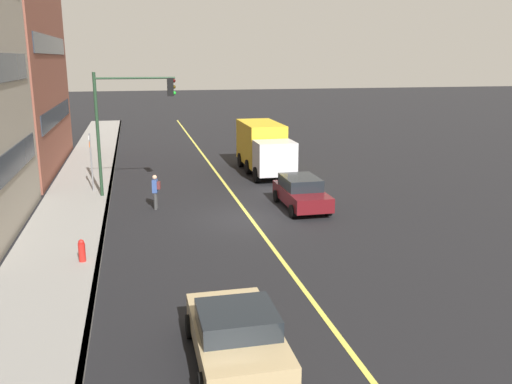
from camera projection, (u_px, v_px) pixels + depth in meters
name	position (u px, v px, depth m)	size (l,w,h in m)	color
ground	(250.00, 218.00, 24.09)	(200.00, 200.00, 0.00)	black
sidewalk_slab	(66.00, 228.00, 22.39)	(80.00, 3.25, 0.15)	gray
curb_edge	(104.00, 226.00, 22.72)	(80.00, 0.16, 0.15)	slate
lane_stripe_center	(250.00, 218.00, 24.09)	(80.00, 0.16, 0.01)	#D8CC4C
car_maroon	(301.00, 192.00, 25.51)	(4.25, 1.91, 1.49)	#591116
car_tan	(236.00, 334.00, 12.55)	(4.04, 2.10, 1.37)	tan
truck_yellow	(264.00, 147.00, 33.40)	(6.93, 2.40, 3.01)	silver
pedestrian_with_backpack	(156.00, 189.00, 25.30)	(0.43, 0.42, 1.65)	#383838
traffic_light_mast	(126.00, 113.00, 26.74)	(0.28, 3.99, 6.29)	#1E3823
street_sign_post	(91.00, 159.00, 27.99)	(0.60, 0.08, 3.18)	slate
fire_hydrant	(82.00, 253.00, 18.47)	(0.24, 0.24, 0.94)	red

